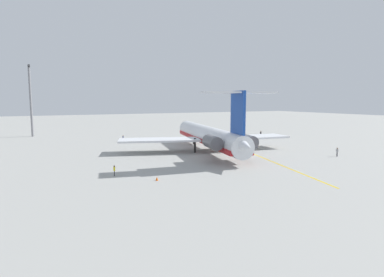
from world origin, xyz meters
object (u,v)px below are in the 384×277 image
ground_crew_near_tail (114,169)px  ground_crew_starboard (261,133)px  main_jetliner (210,136)px  ground_crew_portside (123,137)px  ground_crew_near_nose (337,151)px  light_mast (31,97)px  safety_cone_nose (157,179)px

ground_crew_near_tail → ground_crew_starboard: bearing=-129.1°
main_jetliner → ground_crew_portside: bearing=37.0°
ground_crew_starboard → ground_crew_portside: bearing=121.4°
ground_crew_near_nose → light_mast: (69.01, 54.45, 11.15)m
safety_cone_nose → light_mast: (70.96, 14.40, 12.02)m
ground_crew_near_tail → ground_crew_starboard: ground_crew_starboard is taller
safety_cone_nose → light_mast: light_mast is taller
ground_crew_near_nose → light_mast: light_mast is taller
main_jetliner → ground_crew_near_tail: size_ratio=27.12×
safety_cone_nose → main_jetliner: bearing=-46.2°
ground_crew_starboard → safety_cone_nose: size_ratio=3.33×
ground_crew_near_tail → safety_cone_nose: ground_crew_near_tail is taller
ground_crew_near_tail → safety_cone_nose: size_ratio=2.98×
ground_crew_near_nose → light_mast: bearing=99.9°
ground_crew_starboard → light_mast: light_mast is taller
light_mast → ground_crew_near_tail: bearing=-171.6°
ground_crew_near_nose → main_jetliner: bearing=111.7°
main_jetliner → ground_crew_portside: main_jetliner is taller
ground_crew_portside → main_jetliner: bearing=108.6°
ground_crew_starboard → light_mast: bearing=104.9°
ground_crew_portside → light_mast: 35.37m
ground_crew_portside → safety_cone_nose: size_ratio=3.18×
ground_crew_portside → ground_crew_near_tail: bearing=67.0°
safety_cone_nose → light_mast: size_ratio=0.02×
ground_crew_starboard → safety_cone_nose: bearing=170.1°
ground_crew_portside → safety_cone_nose: 46.28m
ground_crew_near_tail → ground_crew_portside: size_ratio=0.94×
safety_cone_nose → ground_crew_near_nose: bearing=-87.2°
ground_crew_near_tail → ground_crew_portside: 41.89m
ground_crew_near_nose → safety_cone_nose: size_ratio=3.29×
ground_crew_near_nose → ground_crew_portside: 54.41m
ground_crew_near_tail → safety_cone_nose: bearing=150.6°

